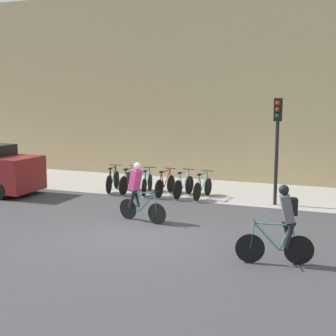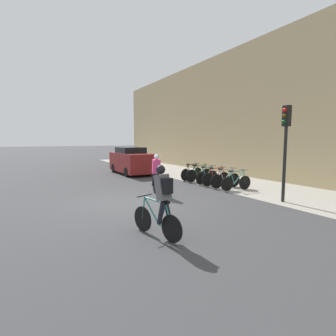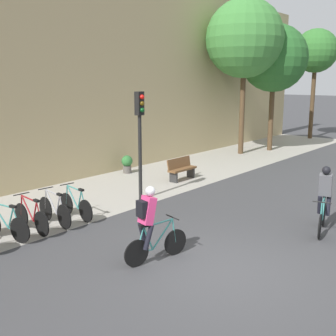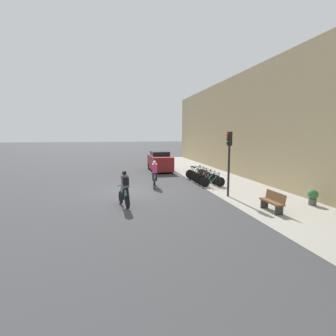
{
  "view_description": "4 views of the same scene",
  "coord_description": "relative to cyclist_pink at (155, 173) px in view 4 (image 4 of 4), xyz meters",
  "views": [
    {
      "loc": [
        5.07,
        -10.79,
        3.6
      ],
      "look_at": [
        -0.34,
        3.01,
        1.38
      ],
      "focal_mm": 50.0,
      "sensor_mm": 36.0,
      "label": 1
    },
    {
      "loc": [
        9.16,
        -3.53,
        2.34
      ],
      "look_at": [
        1.12,
        0.98,
        1.36
      ],
      "focal_mm": 28.0,
      "sensor_mm": 36.0,
      "label": 2
    },
    {
      "loc": [
        -7.11,
        -4.48,
        3.99
      ],
      "look_at": [
        2.07,
        3.26,
        1.45
      ],
      "focal_mm": 45.0,
      "sensor_mm": 36.0,
      "label": 3
    },
    {
      "loc": [
        16.18,
        -1.24,
        3.5
      ],
      "look_at": [
        0.78,
        2.03,
        1.43
      ],
      "focal_mm": 28.0,
      "sensor_mm": 36.0,
      "label": 4
    }
  ],
  "objects": [
    {
      "name": "ground",
      "position": [
        0.71,
        -1.44,
        -0.95
      ],
      "size": [
        200.0,
        200.0,
        0.0
      ],
      "primitive_type": "plane",
      "color": "#3D3D3F"
    },
    {
      "name": "kerb_strip",
      "position": [
        0.71,
        5.31,
        -0.94
      ],
      "size": [
        44.0,
        4.5,
        0.01
      ],
      "primitive_type": "cube",
      "color": "#A39E93",
      "rests_on": "ground"
    },
    {
      "name": "building_facade",
      "position": [
        0.71,
        7.86,
        3.25
      ],
      "size": [
        44.0,
        0.6,
        8.39
      ],
      "primitive_type": "cube",
      "color": "tan",
      "rests_on": "ground"
    },
    {
      "name": "cyclist_pink",
      "position": [
        0.0,
        0.0,
        0.0
      ],
      "size": [
        1.65,
        0.58,
        1.75
      ],
      "color": "black",
      "rests_on": "ground"
    },
    {
      "name": "cyclist_grey",
      "position": [
        4.52,
        -2.16,
        -0.0
      ],
      "size": [
        1.66,
        0.61,
        1.76
      ],
      "color": "black",
      "rests_on": "ground"
    },
    {
      "name": "parked_bike_0",
      "position": [
        -2.8,
        3.73,
        -0.54
      ],
      "size": [
        0.51,
        1.71,
        0.98
      ],
      "color": "black",
      "rests_on": "ground"
    },
    {
      "name": "parked_bike_1",
      "position": [
        -2.07,
        3.73,
        -0.53
      ],
      "size": [
        0.46,
        1.78,
        0.99
      ],
      "color": "black",
      "rests_on": "ground"
    },
    {
      "name": "parked_bike_2",
      "position": [
        -1.33,
        3.73,
        -0.55
      ],
      "size": [
        0.49,
        1.68,
        0.97
      ],
      "color": "black",
      "rests_on": "ground"
    },
    {
      "name": "parked_bike_3",
      "position": [
        -0.6,
        3.73,
        -0.54
      ],
      "size": [
        0.46,
        1.72,
        0.97
      ],
      "color": "black",
      "rests_on": "ground"
    },
    {
      "name": "parked_bike_4",
      "position": [
        0.14,
        3.73,
        -0.54
      ],
      "size": [
        0.46,
        1.71,
        0.98
      ],
      "color": "black",
      "rests_on": "ground"
    },
    {
      "name": "parked_bike_5",
      "position": [
        0.87,
        3.73,
        -0.55
      ],
      "size": [
        0.46,
        1.68,
        0.96
      ],
      "color": "black",
      "rests_on": "ground"
    },
    {
      "name": "traffic_light_pole",
      "position": [
        3.48,
        3.61,
        1.55
      ],
      "size": [
        0.26,
        0.3,
        3.61
      ],
      "color": "black",
      "rests_on": "ground"
    },
    {
      "name": "bench",
      "position": [
        6.61,
        4.34,
        -0.49
      ],
      "size": [
        1.4,
        0.44,
        0.89
      ],
      "color": "brown",
      "rests_on": "ground"
    },
    {
      "name": "parked_car",
      "position": [
        -7.18,
        1.64,
        -0.05
      ],
      "size": [
        4.3,
        1.84,
        1.85
      ],
      "color": "maroon",
      "rests_on": "ground"
    },
    {
      "name": "potted_plant",
      "position": [
        6.07,
        6.9,
        -0.51
      ],
      "size": [
        0.48,
        0.48,
        0.78
      ],
      "color": "#56514C",
      "rests_on": "ground"
    }
  ]
}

